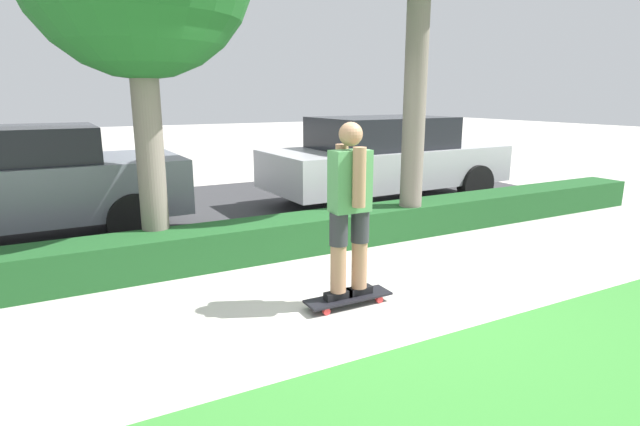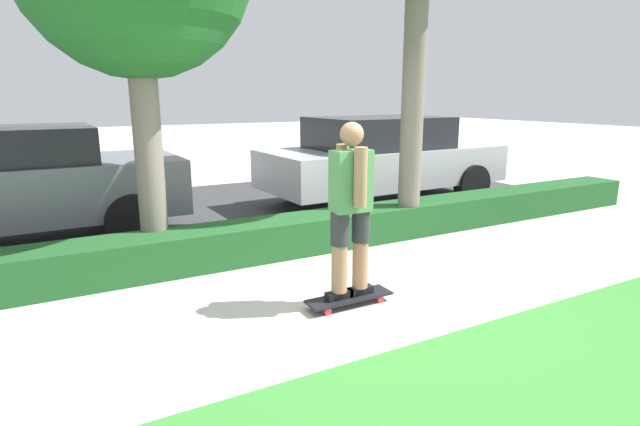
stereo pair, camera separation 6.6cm
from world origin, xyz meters
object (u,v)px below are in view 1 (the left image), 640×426
skateboard (348,298)px  skater_person (350,207)px  parked_car_middle (385,158)px  parked_car_front (21,183)px

skateboard → skater_person: size_ratio=0.52×
skater_person → parked_car_middle: 4.66m
skater_person → parked_car_middle: bearing=50.9°
skater_person → parked_car_front: bearing=126.2°
skater_person → parked_car_middle: (2.94, 3.62, -0.13)m
skateboard → parked_car_front: (-2.68, 3.66, 0.74)m
skateboard → skater_person: 0.86m
skateboard → skater_person: (-0.00, -0.00, 0.86)m
skateboard → parked_car_front: parked_car_front is taller
parked_car_middle → skateboard: bearing=-131.3°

